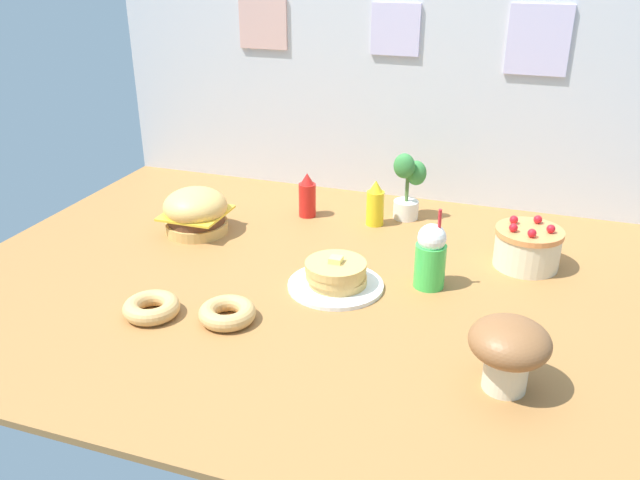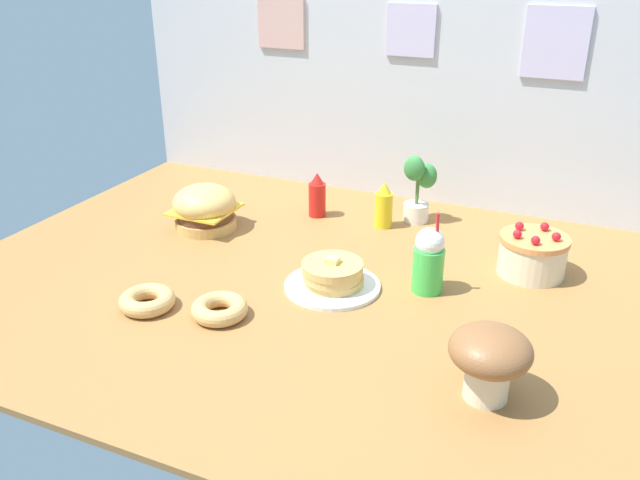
{
  "view_description": "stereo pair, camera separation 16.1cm",
  "coord_description": "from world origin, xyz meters",
  "px_view_note": "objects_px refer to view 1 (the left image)",
  "views": [
    {
      "loc": [
        0.59,
        -1.76,
        1.0
      ],
      "look_at": [
        -0.05,
        0.08,
        0.11
      ],
      "focal_mm": 36.85,
      "sensor_mm": 36.0,
      "label": 1
    },
    {
      "loc": [
        0.74,
        -1.71,
        1.0
      ],
      "look_at": [
        -0.05,
        0.08,
        0.11
      ],
      "focal_mm": 36.85,
      "sensor_mm": 36.0,
      "label": 2
    }
  ],
  "objects_px": {
    "potted_plant": "(407,183)",
    "mushroom_stool": "(509,348)",
    "pancake_stack": "(336,277)",
    "donut_pink_glaze": "(151,307)",
    "mustard_bottle": "(375,204)",
    "cream_soda_cup": "(431,256)",
    "burger": "(196,212)",
    "donut_chocolate": "(227,313)",
    "ketchup_bottle": "(307,196)",
    "layer_cake": "(527,247)"
  },
  "relations": [
    {
      "from": "layer_cake",
      "to": "mushroom_stool",
      "type": "relative_size",
      "value": 1.13
    },
    {
      "from": "pancake_stack",
      "to": "mushroom_stool",
      "type": "relative_size",
      "value": 1.55
    },
    {
      "from": "mustard_bottle",
      "to": "cream_soda_cup",
      "type": "relative_size",
      "value": 0.67
    },
    {
      "from": "burger",
      "to": "donut_pink_glaze",
      "type": "bearing_deg",
      "value": -73.77
    },
    {
      "from": "cream_soda_cup",
      "to": "mushroom_stool",
      "type": "relative_size",
      "value": 1.36
    },
    {
      "from": "cream_soda_cup",
      "to": "donut_pink_glaze",
      "type": "relative_size",
      "value": 1.61
    },
    {
      "from": "pancake_stack",
      "to": "mustard_bottle",
      "type": "distance_m",
      "value": 0.53
    },
    {
      "from": "burger",
      "to": "potted_plant",
      "type": "distance_m",
      "value": 0.82
    },
    {
      "from": "ketchup_bottle",
      "to": "potted_plant",
      "type": "relative_size",
      "value": 0.66
    },
    {
      "from": "layer_cake",
      "to": "donut_pink_glaze",
      "type": "distance_m",
      "value": 1.23
    },
    {
      "from": "layer_cake",
      "to": "cream_soda_cup",
      "type": "xyz_separation_m",
      "value": [
        -0.28,
        -0.25,
        0.04
      ]
    },
    {
      "from": "mushroom_stool",
      "to": "potted_plant",
      "type": "bearing_deg",
      "value": 114.96
    },
    {
      "from": "donut_pink_glaze",
      "to": "mushroom_stool",
      "type": "distance_m",
      "value": 1.01
    },
    {
      "from": "mushroom_stool",
      "to": "burger",
      "type": "bearing_deg",
      "value": 152.96
    },
    {
      "from": "layer_cake",
      "to": "mushroom_stool",
      "type": "bearing_deg",
      "value": -90.98
    },
    {
      "from": "layer_cake",
      "to": "donut_chocolate",
      "type": "xyz_separation_m",
      "value": [
        -0.79,
        -0.65,
        -0.04
      ]
    },
    {
      "from": "mustard_bottle",
      "to": "cream_soda_cup",
      "type": "xyz_separation_m",
      "value": [
        0.29,
        -0.43,
        0.02
      ]
    },
    {
      "from": "ketchup_bottle",
      "to": "cream_soda_cup",
      "type": "distance_m",
      "value": 0.71
    },
    {
      "from": "pancake_stack",
      "to": "donut_chocolate",
      "type": "bearing_deg",
      "value": -128.77
    },
    {
      "from": "ketchup_bottle",
      "to": "donut_chocolate",
      "type": "distance_m",
      "value": 0.83
    },
    {
      "from": "ketchup_bottle",
      "to": "donut_chocolate",
      "type": "xyz_separation_m",
      "value": [
        0.05,
        -0.82,
        -0.06
      ]
    },
    {
      "from": "layer_cake",
      "to": "ketchup_bottle",
      "type": "height_order",
      "value": "ketchup_bottle"
    },
    {
      "from": "pancake_stack",
      "to": "donut_chocolate",
      "type": "height_order",
      "value": "pancake_stack"
    },
    {
      "from": "burger",
      "to": "mushroom_stool",
      "type": "height_order",
      "value": "mushroom_stool"
    },
    {
      "from": "cream_soda_cup",
      "to": "pancake_stack",
      "type": "bearing_deg",
      "value": -159.06
    },
    {
      "from": "layer_cake",
      "to": "donut_chocolate",
      "type": "bearing_deg",
      "value": -140.85
    },
    {
      "from": "burger",
      "to": "ketchup_bottle",
      "type": "xyz_separation_m",
      "value": [
        0.34,
        0.28,
        0.0
      ]
    },
    {
      "from": "donut_pink_glaze",
      "to": "mushroom_stool",
      "type": "bearing_deg",
      "value": -0.98
    },
    {
      "from": "burger",
      "to": "pancake_stack",
      "type": "height_order",
      "value": "burger"
    },
    {
      "from": "cream_soda_cup",
      "to": "mushroom_stool",
      "type": "bearing_deg",
      "value": -59.51
    },
    {
      "from": "ketchup_bottle",
      "to": "donut_pink_glaze",
      "type": "bearing_deg",
      "value": -101.07
    },
    {
      "from": "layer_cake",
      "to": "potted_plant",
      "type": "xyz_separation_m",
      "value": [
        -0.47,
        0.28,
        0.08
      ]
    },
    {
      "from": "burger",
      "to": "donut_chocolate",
      "type": "xyz_separation_m",
      "value": [
        0.39,
        -0.54,
        -0.05
      ]
    },
    {
      "from": "cream_soda_cup",
      "to": "potted_plant",
      "type": "height_order",
      "value": "potted_plant"
    },
    {
      "from": "burger",
      "to": "mushroom_stool",
      "type": "distance_m",
      "value": 1.32
    },
    {
      "from": "layer_cake",
      "to": "ketchup_bottle",
      "type": "xyz_separation_m",
      "value": [
        -0.85,
        0.18,
        0.01
      ]
    },
    {
      "from": "pancake_stack",
      "to": "ketchup_bottle",
      "type": "distance_m",
      "value": 0.61
    },
    {
      "from": "potted_plant",
      "to": "mushroom_stool",
      "type": "bearing_deg",
      "value": -65.04
    },
    {
      "from": "cream_soda_cup",
      "to": "donut_pink_glaze",
      "type": "height_order",
      "value": "cream_soda_cup"
    },
    {
      "from": "potted_plant",
      "to": "mushroom_stool",
      "type": "distance_m",
      "value": 1.09
    },
    {
      "from": "donut_pink_glaze",
      "to": "potted_plant",
      "type": "xyz_separation_m",
      "value": [
        0.54,
        0.97,
        0.12
      ]
    },
    {
      "from": "layer_cake",
      "to": "donut_chocolate",
      "type": "distance_m",
      "value": 1.02
    },
    {
      "from": "pancake_stack",
      "to": "mushroom_stool",
      "type": "distance_m",
      "value": 0.66
    },
    {
      "from": "potted_plant",
      "to": "mushroom_stool",
      "type": "xyz_separation_m",
      "value": [
        0.46,
        -0.99,
        -0.03
      ]
    },
    {
      "from": "donut_pink_glaze",
      "to": "potted_plant",
      "type": "height_order",
      "value": "potted_plant"
    },
    {
      "from": "cream_soda_cup",
      "to": "donut_chocolate",
      "type": "relative_size",
      "value": 1.61
    },
    {
      "from": "pancake_stack",
      "to": "donut_pink_glaze",
      "type": "bearing_deg",
      "value": -143.7
    },
    {
      "from": "donut_chocolate",
      "to": "ketchup_bottle",
      "type": "bearing_deg",
      "value": 93.76
    },
    {
      "from": "burger",
      "to": "ketchup_bottle",
      "type": "distance_m",
      "value": 0.44
    },
    {
      "from": "mustard_bottle",
      "to": "burger",
      "type": "bearing_deg",
      "value": -154.97
    }
  ]
}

